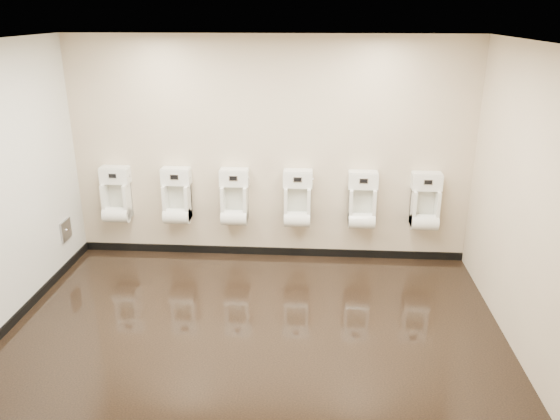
# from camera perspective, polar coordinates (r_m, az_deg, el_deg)

# --- Properties ---
(ground) EXTENTS (5.00, 3.50, 0.00)m
(ground) POSITION_cam_1_polar(r_m,az_deg,el_deg) (5.74, -2.58, -11.97)
(ground) COLOR black
(ground) RESTS_ON ground
(ceiling) EXTENTS (5.00, 3.50, 0.00)m
(ceiling) POSITION_cam_1_polar(r_m,az_deg,el_deg) (4.87, -3.11, 17.18)
(ceiling) COLOR silver
(back_wall) EXTENTS (5.00, 0.02, 2.80)m
(back_wall) POSITION_cam_1_polar(r_m,az_deg,el_deg) (6.80, -1.12, 6.13)
(back_wall) COLOR beige
(back_wall) RESTS_ON ground
(front_wall) EXTENTS (5.00, 0.02, 2.80)m
(front_wall) POSITION_cam_1_polar(r_m,az_deg,el_deg) (3.54, -6.10, -7.80)
(front_wall) COLOR beige
(front_wall) RESTS_ON ground
(right_wall) EXTENTS (0.02, 3.50, 2.80)m
(right_wall) POSITION_cam_1_polar(r_m,az_deg,el_deg) (5.45, 24.30, 0.67)
(right_wall) COLOR beige
(right_wall) RESTS_ON ground
(skirting_back) EXTENTS (5.00, 0.02, 0.10)m
(skirting_back) POSITION_cam_1_polar(r_m,az_deg,el_deg) (7.24, -1.05, -4.31)
(skirting_back) COLOR black
(skirting_back) RESTS_ON ground
(skirting_left) EXTENTS (0.02, 3.50, 0.10)m
(skirting_left) POSITION_cam_1_polar(r_m,az_deg,el_deg) (6.46, -25.42, -9.66)
(skirting_left) COLOR black
(skirting_left) RESTS_ON ground
(access_panel) EXTENTS (0.04, 0.25, 0.25)m
(access_panel) POSITION_cam_1_polar(r_m,az_deg,el_deg) (7.23, -21.49, -1.97)
(access_panel) COLOR #9E9EA3
(access_panel) RESTS_ON left_wall
(urinal_0) EXTENTS (0.37, 0.28, 0.70)m
(urinal_0) POSITION_cam_1_polar(r_m,az_deg,el_deg) (7.30, -16.72, 1.16)
(urinal_0) COLOR white
(urinal_0) RESTS_ON back_wall
(urinal_1) EXTENTS (0.37, 0.28, 0.70)m
(urinal_1) POSITION_cam_1_polar(r_m,az_deg,el_deg) (7.06, -10.73, 1.04)
(urinal_1) COLOR white
(urinal_1) RESTS_ON back_wall
(urinal_2) EXTENTS (0.37, 0.28, 0.70)m
(urinal_2) POSITION_cam_1_polar(r_m,az_deg,el_deg) (6.92, -4.77, 0.92)
(urinal_2) COLOR white
(urinal_2) RESTS_ON back_wall
(urinal_3) EXTENTS (0.37, 0.28, 0.70)m
(urinal_3) POSITION_cam_1_polar(r_m,az_deg,el_deg) (6.84, 1.84, 0.77)
(urinal_3) COLOR white
(urinal_3) RESTS_ON back_wall
(urinal_4) EXTENTS (0.37, 0.28, 0.70)m
(urinal_4) POSITION_cam_1_polar(r_m,az_deg,el_deg) (6.86, 8.57, 0.61)
(urinal_4) COLOR white
(urinal_4) RESTS_ON back_wall
(urinal_5) EXTENTS (0.37, 0.28, 0.70)m
(urinal_5) POSITION_cam_1_polar(r_m,az_deg,el_deg) (6.97, 14.92, 0.45)
(urinal_5) COLOR white
(urinal_5) RESTS_ON back_wall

